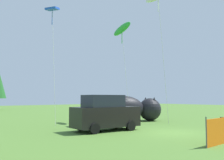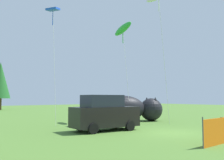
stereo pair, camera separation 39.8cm
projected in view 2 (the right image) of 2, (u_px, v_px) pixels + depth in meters
The scene contains 7 objects.
ground_plane at pixel (169, 133), 14.80m from camera, with size 120.00×120.00×0.00m, color #4C752D.
parked_car at pixel (104, 113), 15.79m from camera, with size 4.45×2.31×2.26m.
folding_chair at pixel (224, 123), 15.67m from camera, with size 0.57×0.57×0.85m.
inflatable_cat at pixel (131, 109), 22.12m from camera, with size 5.77×3.95×2.27m.
kite_green_fish at pixel (123, 29), 22.30m from camera, with size 0.94×2.49×8.92m.
kite_blue_box at pixel (53, 12), 20.01m from camera, with size 1.27×1.95×9.39m.
horizon_tree_east at pixel (0, 80), 43.58m from camera, with size 3.50×3.50×8.35m.
Camera 2 is at (-12.14, -9.40, 2.08)m, focal length 40.00 mm.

